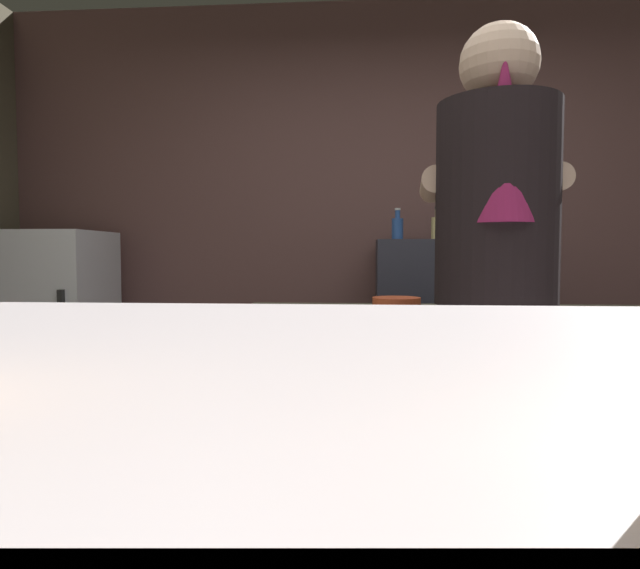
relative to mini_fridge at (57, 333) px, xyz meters
The scene contains 10 objects.
wall_back 2.24m from the mini_fridge, 12.28° to the left, with size 5.20×0.10×2.70m, color brown.
prep_counter 2.66m from the mini_fridge, 24.35° to the right, with size 2.10×0.60×0.88m, color #494533.
back_shelf 2.31m from the mini_fridge, ahead, with size 0.76×0.36×1.18m, color #31313D.
mini_fridge is the anchor object (origin of this frame).
bartender 2.73m from the mini_fridge, 34.98° to the right, with size 0.45×0.53×1.73m.
mixing_bowl 2.27m from the mini_fridge, 29.20° to the right, with size 0.18×0.18×0.05m, color #D2502C.
chefs_knife 2.76m from the mini_fridge, 24.64° to the right, with size 0.24×0.03×0.01m, color silver.
bottle_hot_sauce 2.15m from the mini_fridge, ahead, with size 0.07×0.07×0.19m.
bottle_olive_oil 2.62m from the mini_fridge, ahead, with size 0.05×0.05×0.25m.
bottle_vinegar 2.37m from the mini_fridge, ahead, with size 0.08×0.08×0.19m.
Camera 1 is at (-0.24, -1.37, 1.09)m, focal length 30.30 mm.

